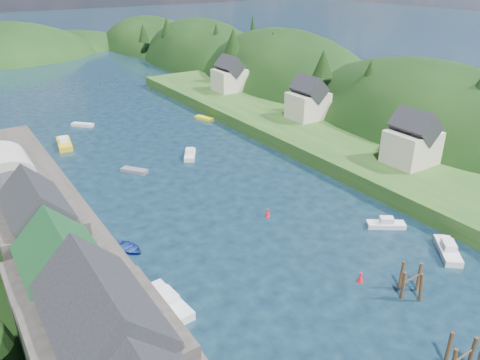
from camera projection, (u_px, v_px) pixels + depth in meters
ground at (170, 156)px, 80.19m from camera, size 600.00×600.00×0.00m
hillside_right at (284, 118)px, 124.71m from camera, size 36.00×245.56×48.00m
far_hills at (34, 81)px, 179.32m from camera, size 103.00×68.00×44.00m
hill_trees at (132, 75)px, 87.42m from camera, size 90.96×146.40×12.45m
quay_left at (78, 295)px, 45.05m from camera, size 12.00×110.00×2.00m
quayside_buildings at (93, 341)px, 31.18m from camera, size 8.00×35.84×12.90m
boat_sheds at (11, 188)px, 56.66m from camera, size 7.00×21.00×7.50m
terrace_right at (319, 139)px, 84.58m from camera, size 16.00×120.00×2.40m
right_bank_cottages at (303, 101)px, 90.45m from camera, size 9.00×59.24×8.41m
piling_cluster_far at (411, 283)px, 46.12m from camera, size 2.85×2.69×3.79m
channel_buoy_near at (361, 278)px, 48.37m from camera, size 0.70×0.70×1.10m
channel_buoy_far at (268, 213)px, 60.93m from camera, size 0.70×0.70×1.10m
moored_boats at (253, 253)px, 52.21m from camera, size 35.16×93.24×2.42m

